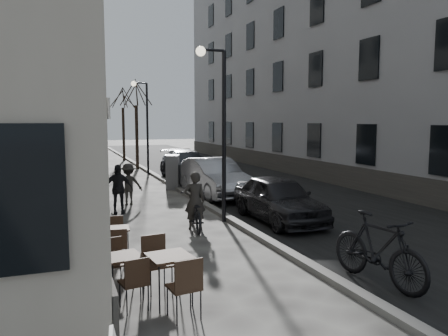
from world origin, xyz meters
TOP-DOWN VIEW (x-y plane):
  - ground at (0.00, 0.00)m, footprint 120.00×120.00m
  - road at (3.85, 16.00)m, footprint 7.30×60.00m
  - kerb at (0.20, 16.00)m, footprint 0.25×60.00m
  - building_left at (-6.00, 16.50)m, footprint 4.00×35.00m
  - building_right at (9.50, 16.50)m, footprint 4.00×35.00m
  - streetlamp_near at (-0.17, 6.00)m, footprint 0.90×0.28m
  - streetlamp_far at (-0.17, 18.00)m, footprint 0.90×0.28m
  - tree_near at (-0.10, 21.00)m, footprint 2.40×2.40m
  - tree_far at (-0.10, 27.00)m, footprint 2.40×2.40m
  - bistro_set_a at (-2.89, 0.83)m, footprint 0.75×1.69m
  - bistro_set_b at (-3.58, 1.35)m, footprint 0.70×1.53m
  - bistro_set_c at (-3.42, 3.60)m, footprint 0.59×1.37m
  - utility_cabinet at (0.10, 12.70)m, footprint 0.84×1.12m
  - bicycle at (-1.08, 5.42)m, footprint 0.94×1.95m
  - cyclist_rider at (-1.08, 5.42)m, footprint 0.64×0.47m
  - pedestrian_near at (-3.60, 7.15)m, footprint 0.80×0.64m
  - pedestrian_mid at (-2.29, 9.59)m, footprint 1.00×0.62m
  - pedestrian_far at (-2.82, 8.27)m, footprint 0.95×0.42m
  - car_near at (1.55, 5.48)m, footprint 1.61×4.00m
  - car_mid at (1.15, 10.25)m, footprint 1.85×4.63m
  - car_far at (1.50, 15.52)m, footprint 2.10×5.03m
  - moped at (0.91, 0.33)m, footprint 0.93×2.26m

SIDE VIEW (x-z plane):
  - ground at x=0.00m, z-range 0.00..0.00m
  - road at x=3.85m, z-range 0.00..0.00m
  - kerb at x=0.20m, z-range 0.00..0.12m
  - bistro_set_c at x=-3.42m, z-range 0.01..0.81m
  - bistro_set_b at x=-3.58m, z-range 0.01..0.89m
  - bicycle at x=-1.08m, z-range 0.00..0.98m
  - bistro_set_a at x=-2.89m, z-range 0.01..0.99m
  - moped at x=0.91m, z-range 0.00..1.32m
  - car_near at x=1.55m, z-range 0.00..1.36m
  - car_far at x=1.50m, z-range 0.00..1.45m
  - utility_cabinet at x=0.10m, z-range 0.00..1.49m
  - pedestrian_mid at x=-2.29m, z-range 0.00..1.49m
  - car_mid at x=1.15m, z-range 0.00..1.50m
  - pedestrian_near at x=-3.60m, z-range 0.00..1.57m
  - pedestrian_far at x=-2.82m, z-range 0.00..1.60m
  - cyclist_rider at x=-1.08m, z-range 0.00..1.61m
  - streetlamp_near at x=-0.17m, z-range 0.62..5.71m
  - streetlamp_far at x=-0.17m, z-range 0.62..5.71m
  - tree_near at x=-0.10m, z-range 1.81..7.51m
  - tree_far at x=-0.10m, z-range 1.81..7.51m
  - building_left at x=-6.00m, z-range 0.00..16.00m
  - building_right at x=9.50m, z-range 0.00..16.00m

